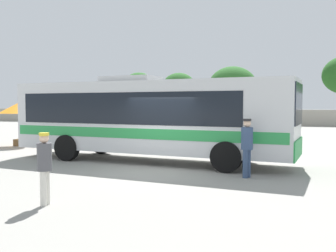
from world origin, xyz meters
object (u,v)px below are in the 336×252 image
object	(u,v)px
parked_car_second_maroon	(178,118)
parked_car_third_red	(244,119)
roadside_tree_left	(139,86)
roadside_tree_midright	(232,87)
passenger_waiting_on_apron	(45,164)
parked_car_leftmost_red	(132,117)
coach_bus_silver_green	(146,116)
vendor_umbrella_secondary_orange	(18,109)
attendant_by_bus_door	(247,144)
roadside_tree_midleft	(179,87)

from	to	relation	value
parked_car_second_maroon	parked_car_third_red	bearing A→B (deg)	4.89
roadside_tree_left	roadside_tree_midright	distance (m)	14.00
passenger_waiting_on_apron	roadside_tree_left	distance (m)	43.96
parked_car_leftmost_red	parked_car_third_red	bearing A→B (deg)	0.47
roadside_tree_left	coach_bus_silver_green	bearing A→B (deg)	-67.00
parked_car_second_maroon	passenger_waiting_on_apron	bearing A→B (deg)	-78.58
parked_car_second_maroon	roadside_tree_midright	size ratio (longest dim) A/B	0.71
vendor_umbrella_secondary_orange	parked_car_third_red	world-z (taller)	vendor_umbrella_secondary_orange
parked_car_third_red	roadside_tree_midright	world-z (taller)	roadside_tree_midright
coach_bus_silver_green	parked_car_second_maroon	world-z (taller)	coach_bus_silver_green
attendant_by_bus_door	passenger_waiting_on_apron	bearing A→B (deg)	-129.90
parked_car_third_red	roadside_tree_midleft	distance (m)	10.91
vendor_umbrella_secondary_orange	roadside_tree_midleft	distance (m)	27.61
roadside_tree_left	roadside_tree_midleft	xyz separation A→B (m)	(6.80, -3.78, -0.39)
passenger_waiting_on_apron	vendor_umbrella_secondary_orange	world-z (taller)	vendor_umbrella_secondary_orange
roadside_tree_midright	passenger_waiting_on_apron	bearing A→B (deg)	-87.69
attendant_by_bus_door	vendor_umbrella_secondary_orange	distance (m)	13.87
parked_car_leftmost_red	roadside_tree_left	size ratio (longest dim) A/B	0.66
parked_car_leftmost_red	parked_car_third_red	world-z (taller)	parked_car_leftmost_red
roadside_tree_midleft	roadside_tree_midright	xyz separation A→B (m)	(6.55, -0.40, -0.11)
attendant_by_bus_door	parked_car_second_maroon	distance (m)	28.35
coach_bus_silver_green	attendant_by_bus_door	bearing A→B (deg)	-28.15
passenger_waiting_on_apron	parked_car_third_red	world-z (taller)	passenger_waiting_on_apron
passenger_waiting_on_apron	parked_car_third_red	distance (m)	31.71
passenger_waiting_on_apron	parked_car_third_red	xyz separation A→B (m)	(0.55, 31.70, -0.14)
roadside_tree_left	roadside_tree_midright	size ratio (longest dim) A/B	1.00
coach_bus_silver_green	roadside_tree_midleft	distance (m)	31.60
vendor_umbrella_secondary_orange	parked_car_second_maroon	bearing A→B (deg)	82.98
coach_bus_silver_green	passenger_waiting_on_apron	world-z (taller)	coach_bus_silver_green
passenger_waiting_on_apron	parked_car_second_maroon	distance (m)	31.75
coach_bus_silver_green	parked_car_second_maroon	size ratio (longest dim) A/B	2.43
parked_car_second_maroon	roadside_tree_left	bearing A→B (deg)	130.33
vendor_umbrella_secondary_orange	attendant_by_bus_door	bearing A→B (deg)	-22.36
parked_car_leftmost_red	roadside_tree_midleft	size ratio (longest dim) A/B	0.71
parked_car_third_red	parked_car_leftmost_red	bearing A→B (deg)	-179.53
passenger_waiting_on_apron	parked_car_second_maroon	size ratio (longest dim) A/B	0.35
parked_car_leftmost_red	parked_car_third_red	size ratio (longest dim) A/B	1.03
roadside_tree_left	parked_car_third_red	bearing A→B (deg)	-31.67
parked_car_leftmost_red	parked_car_third_red	distance (m)	12.23
parked_car_leftmost_red	roadside_tree_midright	distance (m)	12.03
parked_car_leftmost_red	parked_car_second_maroon	size ratio (longest dim) A/B	0.92
parked_car_second_maroon	attendant_by_bus_door	bearing A→B (deg)	-68.95
passenger_waiting_on_apron	parked_car_third_red	size ratio (longest dim) A/B	0.39
vendor_umbrella_secondary_orange	roadside_tree_midright	distance (m)	28.18
parked_car_third_red	roadside_tree_left	distance (m)	18.51
coach_bus_silver_green	vendor_umbrella_secondary_orange	xyz separation A→B (m)	(-8.61, 3.02, 0.20)
parked_car_second_maroon	coach_bus_silver_green	bearing A→B (deg)	-76.08
parked_car_third_red	roadside_tree_midleft	size ratio (longest dim) A/B	0.69
parked_car_third_red	roadside_tree_midright	size ratio (longest dim) A/B	0.64
vendor_umbrella_secondary_orange	passenger_waiting_on_apron	bearing A→B (deg)	-48.14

